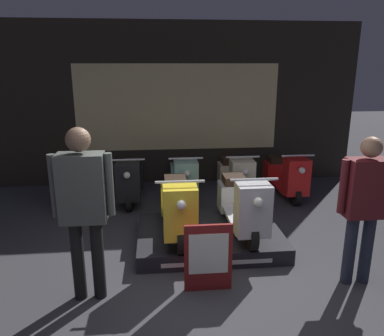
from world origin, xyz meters
TOP-DOWN VIEW (x-y plane):
  - ground_plane at (0.00, 0.00)m, footprint 30.00×30.00m
  - shop_wall_back at (0.00, 4.17)m, footprint 7.31×0.09m
  - display_platform at (0.24, 1.26)m, footprint 1.93×1.36m
  - scooter_display_left at (-0.19, 1.24)m, footprint 0.57×1.60m
  - scooter_display_right at (0.67, 1.24)m, footprint 0.57×1.60m
  - scooter_backrow_0 at (-1.89, 3.15)m, footprint 0.57×1.60m
  - scooter_backrow_1 at (-0.93, 3.15)m, footprint 0.57×1.60m
  - scooter_backrow_2 at (0.03, 3.15)m, footprint 0.57×1.60m
  - scooter_backrow_3 at (0.99, 3.15)m, footprint 0.57×1.60m
  - scooter_backrow_4 at (1.95, 3.15)m, footprint 0.57×1.60m
  - person_left_browsing at (-1.19, 0.19)m, footprint 0.61×0.25m
  - person_right_browsing at (1.76, 0.19)m, footprint 0.60×0.25m
  - price_sign_board at (0.07, 0.20)m, footprint 0.52×0.04m

SIDE VIEW (x-z plane):
  - ground_plane at x=0.00m, z-range 0.00..0.00m
  - display_platform at x=0.24m, z-range 0.00..0.21m
  - scooter_backrow_0 at x=-1.89m, z-range -0.08..0.82m
  - scooter_backrow_1 at x=-0.93m, z-range -0.08..0.82m
  - scooter_backrow_2 at x=0.03m, z-range -0.08..0.82m
  - scooter_backrow_3 at x=0.99m, z-range -0.08..0.82m
  - scooter_backrow_4 at x=1.95m, z-range -0.08..0.82m
  - price_sign_board at x=0.07m, z-range 0.00..0.78m
  - scooter_display_left at x=-0.19m, z-range 0.13..1.03m
  - scooter_display_right at x=0.67m, z-range 0.13..1.03m
  - person_right_browsing at x=1.76m, z-range 0.16..1.84m
  - person_left_browsing at x=-1.19m, z-range 0.18..2.01m
  - shop_wall_back at x=0.00m, z-range 0.00..3.20m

